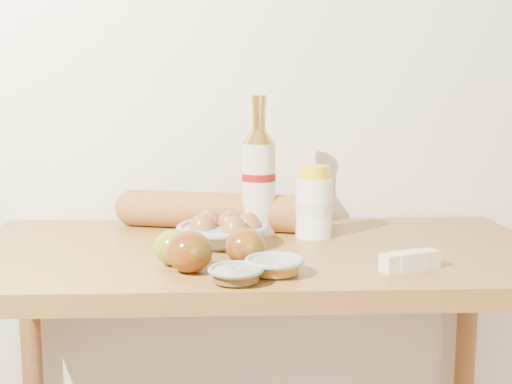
% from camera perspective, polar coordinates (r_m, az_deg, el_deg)
% --- Properties ---
extents(back_wall, '(3.50, 0.02, 2.60)m').
position_cam_1_polar(back_wall, '(1.62, -0.52, 11.82)').
color(back_wall, silver).
rests_on(back_wall, ground).
extents(table, '(1.20, 0.60, 0.90)m').
position_cam_1_polar(table, '(1.36, -0.05, -9.97)').
color(table, '#A67B35').
rests_on(table, ground).
extents(bourbon_bottle, '(0.08, 0.08, 0.31)m').
position_cam_1_polar(bourbon_bottle, '(1.44, 0.25, 1.27)').
color(bourbon_bottle, beige).
rests_on(bourbon_bottle, table).
extents(cream_bottle, '(0.10, 0.10, 0.16)m').
position_cam_1_polar(cream_bottle, '(1.42, 5.16, -1.07)').
color(cream_bottle, white).
rests_on(cream_bottle, table).
extents(egg_bowl, '(0.25, 0.25, 0.07)m').
position_cam_1_polar(egg_bowl, '(1.34, -2.93, -3.55)').
color(egg_bowl, '#99A7A1').
rests_on(egg_bowl, table).
extents(baguette, '(0.52, 0.21, 0.09)m').
position_cam_1_polar(baguette, '(1.49, -3.23, -1.71)').
color(baguette, '#B17536').
rests_on(baguette, table).
extents(apple_yellowgreen, '(0.08, 0.08, 0.07)m').
position_cam_1_polar(apple_yellowgreen, '(1.20, -7.31, -4.89)').
color(apple_yellowgreen, olive).
rests_on(apple_yellowgreen, table).
extents(apple_redgreen_front, '(0.10, 0.10, 0.08)m').
position_cam_1_polar(apple_redgreen_front, '(1.14, -5.93, -5.29)').
color(apple_redgreen_front, maroon).
rests_on(apple_redgreen_front, table).
extents(apple_redgreen_right, '(0.07, 0.07, 0.07)m').
position_cam_1_polar(apple_redgreen_right, '(1.19, -0.96, -4.84)').
color(apple_redgreen_right, '#93080B').
rests_on(apple_redgreen_right, table).
extents(sugar_bowl, '(0.12, 0.12, 0.03)m').
position_cam_1_polar(sugar_bowl, '(1.08, -1.81, -7.33)').
color(sugar_bowl, gray).
rests_on(sugar_bowl, table).
extents(syrup_bowl, '(0.13, 0.13, 0.03)m').
position_cam_1_polar(syrup_bowl, '(1.13, 1.64, -6.56)').
color(syrup_bowl, '#909D99').
rests_on(syrup_bowl, table).
extents(butter_stick, '(0.12, 0.07, 0.03)m').
position_cam_1_polar(butter_stick, '(1.19, 13.51, -5.97)').
color(butter_stick, beige).
rests_on(butter_stick, table).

